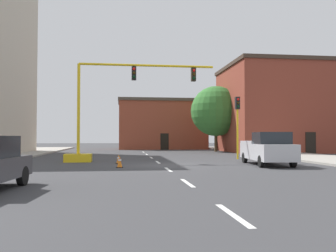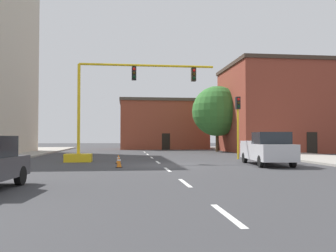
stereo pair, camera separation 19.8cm
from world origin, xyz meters
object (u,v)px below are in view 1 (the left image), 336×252
object	(u,v)px
traffic_light_pole_right	(238,113)
tree_right_far	(216,111)
traffic_cone_roadside_a	(120,162)
traffic_cone_roadside_b	(119,159)
traffic_signal_gantry	(99,128)
pickup_truck_silver	(267,149)

from	to	relation	value
traffic_light_pole_right	tree_right_far	distance (m)	14.56
traffic_light_pole_right	traffic_cone_roadside_a	size ratio (longest dim) A/B	7.29
tree_right_far	traffic_cone_roadside_b	distance (m)	21.61
traffic_cone_roadside_b	traffic_light_pole_right	bearing A→B (deg)	21.74
traffic_signal_gantry	traffic_cone_roadside_a	world-z (taller)	traffic_signal_gantry
traffic_cone_roadside_b	traffic_signal_gantry	bearing A→B (deg)	123.56
traffic_signal_gantry	pickup_truck_silver	world-z (taller)	traffic_signal_gantry
traffic_signal_gantry	traffic_cone_roadside_a	size ratio (longest dim) A/B	15.71
traffic_signal_gantry	traffic_cone_roadside_b	world-z (taller)	traffic_signal_gantry
traffic_signal_gantry	traffic_light_pole_right	xyz separation A→B (m)	(10.40, 1.56, 1.21)
tree_right_far	pickup_truck_silver	distance (m)	20.63
pickup_truck_silver	traffic_cone_roadside_a	distance (m)	8.94
pickup_truck_silver	traffic_cone_roadside_a	world-z (taller)	pickup_truck_silver
traffic_cone_roadside_a	traffic_light_pole_right	bearing A→B (deg)	36.36
pickup_truck_silver	tree_right_far	bearing A→B (deg)	83.83
traffic_light_pole_right	traffic_cone_roadside_b	size ratio (longest dim) A/B	8.11
traffic_light_pole_right	traffic_signal_gantry	bearing A→B (deg)	-171.48
traffic_light_pole_right	traffic_cone_roadside_b	xyz separation A→B (m)	(-9.04, -3.61, -3.24)
tree_right_far	traffic_cone_roadside_b	xyz separation A→B (m)	(-11.15, -17.96, -4.45)
pickup_truck_silver	traffic_cone_roadside_b	xyz separation A→B (m)	(-8.97, 2.20, -0.69)
pickup_truck_silver	traffic_cone_roadside_b	world-z (taller)	pickup_truck_silver
traffic_signal_gantry	pickup_truck_silver	bearing A→B (deg)	-22.38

